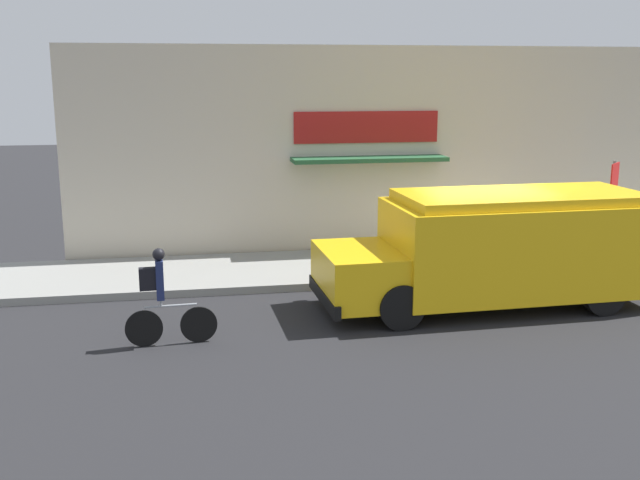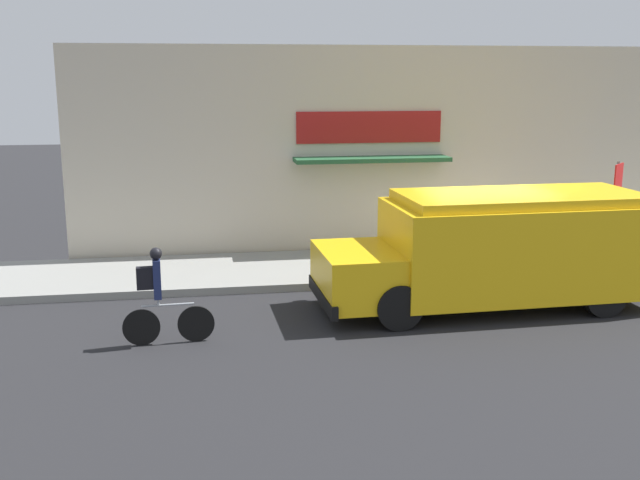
{
  "view_description": "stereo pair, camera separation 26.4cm",
  "coord_description": "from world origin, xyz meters",
  "px_view_note": "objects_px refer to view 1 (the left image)",
  "views": [
    {
      "loc": [
        -5.98,
        -14.33,
        4.27
      ],
      "look_at": [
        -3.4,
        -0.2,
        1.1
      ],
      "focal_mm": 42.0,
      "sensor_mm": 36.0,
      "label": 1
    },
    {
      "loc": [
        -5.72,
        -14.38,
        4.27
      ],
      "look_at": [
        -3.4,
        -0.2,
        1.1
      ],
      "focal_mm": 42.0,
      "sensor_mm": 36.0,
      "label": 2
    }
  ],
  "objects_px": {
    "cyclist": "(163,298)",
    "school_bus": "(500,247)",
    "trash_bin": "(435,241)",
    "stop_sign_post": "(613,194)"
  },
  "relations": [
    {
      "from": "cyclist",
      "to": "school_bus",
      "type": "bearing_deg",
      "value": 6.82
    },
    {
      "from": "school_bus",
      "to": "cyclist",
      "type": "height_order",
      "value": "school_bus"
    },
    {
      "from": "school_bus",
      "to": "trash_bin",
      "type": "relative_size",
      "value": 6.89
    },
    {
      "from": "cyclist",
      "to": "stop_sign_post",
      "type": "relative_size",
      "value": 0.71
    },
    {
      "from": "cyclist",
      "to": "stop_sign_post",
      "type": "bearing_deg",
      "value": 15.76
    },
    {
      "from": "cyclist",
      "to": "stop_sign_post",
      "type": "xyz_separation_m",
      "value": [
        9.8,
        3.31,
        0.89
      ]
    },
    {
      "from": "stop_sign_post",
      "to": "trash_bin",
      "type": "relative_size",
      "value": 2.48
    },
    {
      "from": "school_bus",
      "to": "cyclist",
      "type": "bearing_deg",
      "value": -171.91
    },
    {
      "from": "cyclist",
      "to": "trash_bin",
      "type": "relative_size",
      "value": 1.76
    },
    {
      "from": "school_bus",
      "to": "cyclist",
      "type": "relative_size",
      "value": 3.91
    }
  ]
}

